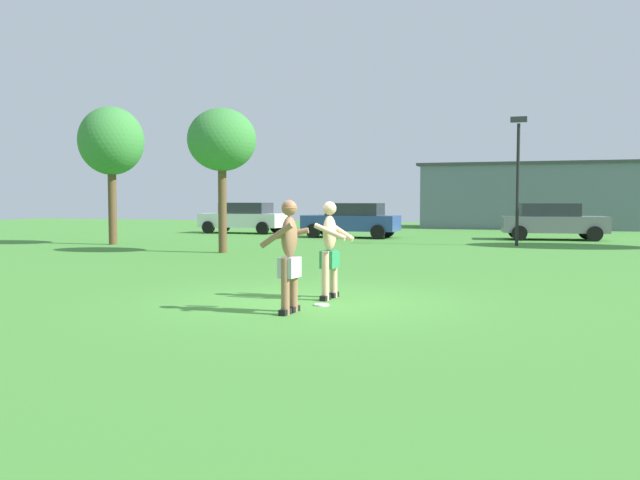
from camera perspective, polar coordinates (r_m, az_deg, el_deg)
The scene contains 11 objects.
ground_plane at distance 11.50m, azimuth -0.68°, elevation -5.27°, with size 80.00×80.00×0.00m, color #428433.
player_with_cap at distance 10.23m, azimuth -2.66°, elevation -0.91°, with size 0.62×0.61×1.75m.
player_in_green at distance 11.71m, azimuth 0.86°, elevation -0.65°, with size 0.61×0.66×1.71m.
frisbee at distance 11.08m, azimuth 0.13°, elevation -5.54°, with size 0.25×0.25×0.03m, color white.
car_blue_near_post at distance 30.59m, azimuth 2.74°, elevation 1.75°, with size 4.34×2.10×1.58m.
car_gray_mid_lot at distance 30.59m, azimuth 19.19°, elevation 1.56°, with size 4.48×2.44×1.58m.
car_white_far_end at distance 34.76m, azimuth -6.53°, elevation 1.94°, with size 4.31×2.04×1.58m.
lamp_post at distance 26.15m, azimuth 16.52°, elevation 6.13°, with size 0.60×0.24×4.81m.
outbuilding_behind_lot at distance 42.56m, azimuth 17.22°, elevation 3.61°, with size 12.59×5.71×3.91m.
tree_right_field at distance 27.19m, azimuth -17.36°, elevation 7.97°, with size 2.49×2.49×5.31m.
tree_behind_players at distance 22.17m, azimuth -8.36°, elevation 8.33°, with size 2.23×2.23×4.70m.
Camera 1 is at (3.64, -10.77, 1.75)m, focal length 37.56 mm.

